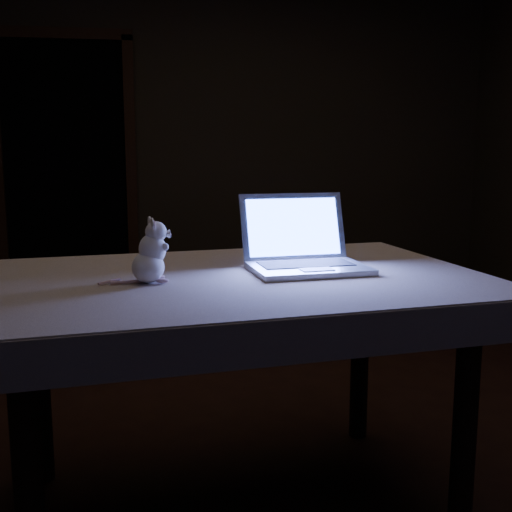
{
  "coord_description": "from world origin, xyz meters",
  "views": [
    {
      "loc": [
        -0.5,
        -2.6,
        1.27
      ],
      "look_at": [
        -0.15,
        -0.53,
        0.91
      ],
      "focal_mm": 45.0,
      "sensor_mm": 36.0,
      "label": 1
    }
  ],
  "objects": [
    {
      "name": "table",
      "position": [
        -0.22,
        -0.5,
        0.41
      ],
      "size": [
        1.65,
        1.17,
        0.83
      ],
      "primitive_type": null,
      "rotation": [
        0.0,
        0.0,
        0.12
      ],
      "color": "black",
      "rests_on": "floor"
    },
    {
      "name": "tablecloth",
      "position": [
        -0.29,
        -0.53,
        0.78
      ],
      "size": [
        1.74,
        1.23,
        0.12
      ],
      "primitive_type": null,
      "rotation": [
        0.0,
        0.0,
        0.07
      ],
      "color": "beige",
      "rests_on": "table"
    },
    {
      "name": "floor",
      "position": [
        0.0,
        0.0,
        0.0
      ],
      "size": [
        5.0,
        5.0,
        0.0
      ],
      "primitive_type": "plane",
      "color": "black",
      "rests_on": "ground"
    },
    {
      "name": "laptop",
      "position": [
        0.05,
        -0.47,
        0.97
      ],
      "size": [
        0.43,
        0.38,
        0.27
      ],
      "primitive_type": null,
      "rotation": [
        0.0,
        0.0,
        0.09
      ],
      "color": "#BABABF",
      "rests_on": "tablecloth"
    },
    {
      "name": "plush_mouse",
      "position": [
        -0.5,
        -0.57,
        0.94
      ],
      "size": [
        0.19,
        0.19,
        0.21
      ],
      "primitive_type": null,
      "rotation": [
        0.0,
        0.0,
        0.3
      ],
      "color": "white",
      "rests_on": "tablecloth"
    },
    {
      "name": "back_wall",
      "position": [
        0.0,
        2.5,
        1.3
      ],
      "size": [
        4.5,
        0.04,
        2.6
      ],
      "primitive_type": "cube",
      "color": "black",
      "rests_on": "ground"
    },
    {
      "name": "doorway",
      "position": [
        -1.1,
        2.5,
        1.06
      ],
      "size": [
        1.06,
        0.36,
        2.13
      ],
      "primitive_type": null,
      "color": "black",
      "rests_on": "back_wall"
    }
  ]
}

